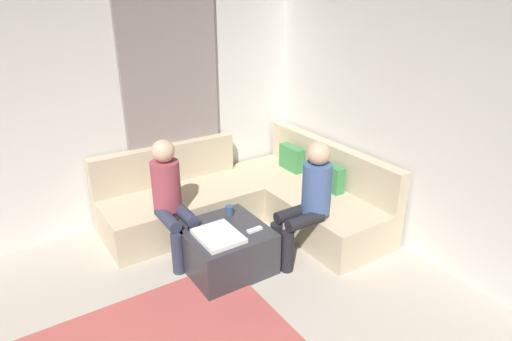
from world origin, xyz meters
TOP-DOWN VIEW (x-y plane):
  - wall_back at (0.00, 2.94)m, footprint 6.00×0.12m
  - wall_left at (-2.94, 0.00)m, footprint 0.12×6.00m
  - curtain_panel at (-2.84, 1.30)m, footprint 0.06×1.10m
  - sectional_couch at (-2.08, 1.88)m, footprint 2.10×2.55m
  - ottoman at (-1.46, 1.16)m, footprint 0.76×0.76m
  - folded_blanket at (-1.36, 1.04)m, footprint 0.44×0.36m
  - coffee_mug at (-1.68, 1.34)m, footprint 0.08×0.08m
  - game_remote at (-1.28, 1.38)m, footprint 0.05×0.15m
  - person_on_couch_back at (-1.18, 1.93)m, footprint 0.30×0.60m
  - person_on_couch_side at (-1.93, 0.84)m, footprint 0.60×0.30m

SIDE VIEW (x-z plane):
  - ottoman at x=-1.46m, z-range 0.00..0.42m
  - sectional_couch at x=-2.08m, z-range -0.15..0.72m
  - game_remote at x=-1.28m, z-range 0.42..0.44m
  - folded_blanket at x=-1.36m, z-range 0.42..0.46m
  - coffee_mug at x=-1.68m, z-range 0.42..0.52m
  - person_on_couch_back at x=-1.18m, z-range 0.06..1.26m
  - person_on_couch_side at x=-1.93m, z-range 0.06..1.26m
  - curtain_panel at x=-2.84m, z-range 0.00..2.50m
  - wall_back at x=0.00m, z-range 0.00..2.70m
  - wall_left at x=-2.94m, z-range 0.00..2.70m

